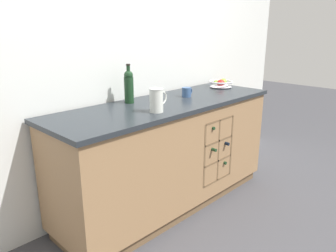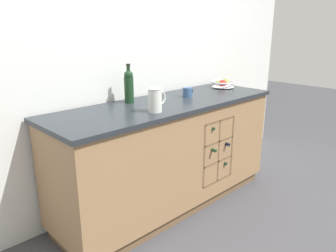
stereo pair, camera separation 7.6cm
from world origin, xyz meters
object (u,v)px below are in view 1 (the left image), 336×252
object	(u,v)px
fruit_bowl	(221,83)
ceramic_mug	(187,92)
standing_wine_bottle	(129,86)
white_pitcher	(157,100)

from	to	relation	value
fruit_bowl	ceramic_mug	size ratio (longest dim) A/B	2.06
fruit_bowl	standing_wine_bottle	xyz separation A→B (m)	(-1.09, 0.12, 0.10)
white_pitcher	ceramic_mug	distance (m)	0.59
ceramic_mug	standing_wine_bottle	distance (m)	0.54
fruit_bowl	standing_wine_bottle	world-z (taller)	standing_wine_bottle
white_pitcher	standing_wine_bottle	size ratio (longest dim) A/B	0.55
white_pitcher	standing_wine_bottle	xyz separation A→B (m)	(0.05, 0.37, 0.05)
standing_wine_bottle	white_pitcher	bearing A→B (deg)	-97.49
fruit_bowl	ceramic_mug	bearing A→B (deg)	-174.39
ceramic_mug	white_pitcher	bearing A→B (deg)	-160.53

